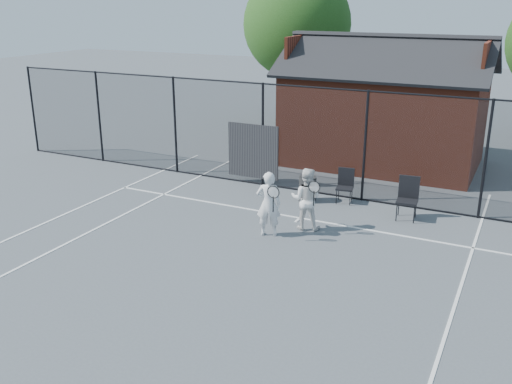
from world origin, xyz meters
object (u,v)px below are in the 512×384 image
at_px(player_back, 306,199).
at_px(chair_right, 407,199).
at_px(clubhouse, 384,115).
at_px(waste_bin, 307,189).
at_px(chair_left, 345,187).
at_px(player_front, 269,204).

relative_size(player_back, chair_right, 1.43).
bearing_deg(chair_right, clubhouse, 105.22).
relative_size(chair_right, waste_bin, 1.53).
xyz_separation_m(chair_left, waste_bin, (-0.94, -0.31, -0.11)).
bearing_deg(clubhouse, player_back, -91.20).
bearing_deg(clubhouse, player_front, -95.92).
bearing_deg(clubhouse, chair_right, -68.91).
bearing_deg(clubhouse, chair_left, -88.32).
height_order(player_back, chair_right, player_back).
relative_size(player_front, chair_right, 1.46).
relative_size(player_back, chair_left, 1.65).
bearing_deg(waste_bin, player_front, -88.87).
bearing_deg(player_front, chair_right, 42.35).
xyz_separation_m(clubhouse, chair_left, (0.13, -4.40, -1.15)).
height_order(player_front, chair_right, player_front).
xyz_separation_m(clubhouse, chair_right, (1.89, -4.90, -1.08)).
bearing_deg(player_front, clubhouse, 84.08).
bearing_deg(player_front, player_back, 50.69).
bearing_deg(waste_bin, chair_left, 18.43).
xyz_separation_m(chair_right, waste_bin, (-2.70, 0.19, -0.18)).
bearing_deg(player_back, clubhouse, 88.80).
bearing_deg(waste_bin, chair_right, -3.97).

